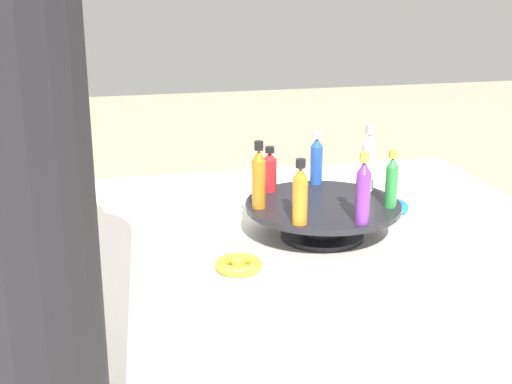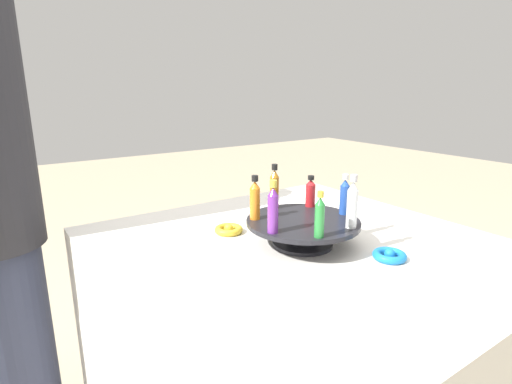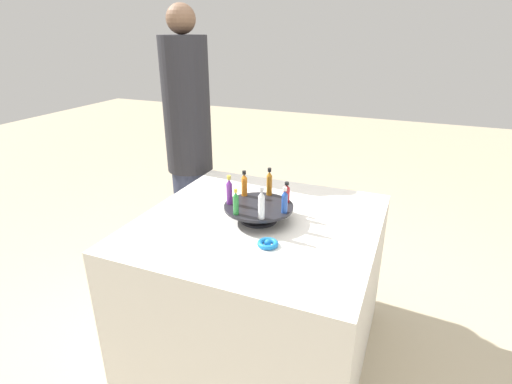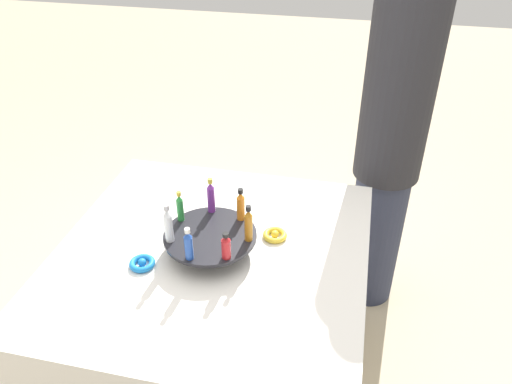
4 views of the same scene
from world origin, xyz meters
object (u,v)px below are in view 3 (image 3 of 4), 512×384
bottle_purple (229,191)px  bottle_clear (261,204)px  display_stand (259,210)px  bottle_blue (285,201)px  person_figure (189,147)px  bottle_red (287,193)px  bottle_green (236,203)px  ribbon_bow_gold (251,198)px  ribbon_bow_blue (268,243)px  bottle_orange (244,184)px  bottle_amber (269,183)px

bottle_purple → bottle_clear: bearing=65.7°
display_stand → bottle_blue: (0.03, 0.13, 0.08)m
person_figure → bottle_red: bearing=7.9°
bottle_blue → person_figure: person_figure is taller
bottle_green → ribbon_bow_gold: (-0.32, -0.07, -0.12)m
display_stand → ribbon_bow_blue: 0.23m
bottle_red → display_stand: bearing=-50.0°
bottle_clear → bottle_blue: size_ratio=1.21×
display_stand → person_figure: person_figure is taller
bottle_orange → bottle_purple: bottle_purple is taller
bottle_amber → bottle_red: bearing=65.7°
ribbon_bow_gold → ribbon_bow_blue: 0.46m
display_stand → bottle_purple: 0.16m
ribbon_bow_blue → person_figure: 1.13m
ribbon_bow_blue → person_figure: size_ratio=0.05×
bottle_orange → display_stand: bearing=52.8°
bottle_amber → ribbon_bow_gold: 0.18m
bottle_amber → bottle_green: size_ratio=1.16×
bottle_clear → bottle_purple: bearing=-114.3°
bottle_purple → person_figure: person_figure is taller
bottle_green → bottle_clear: bearing=91.4°
bottle_clear → bottle_blue: 0.11m
bottle_purple → bottle_red: bearing=117.1°
bottle_green → ribbon_bow_gold: bearing=-168.3°
display_stand → bottle_orange: bearing=-127.2°
display_stand → bottle_purple: (0.03, -0.13, 0.08)m
bottle_purple → bottle_amber: bearing=142.8°
bottle_purple → bottle_blue: (-0.01, 0.26, -0.01)m
bottle_red → ribbon_bow_blue: (0.28, 0.02, -0.11)m
bottle_red → bottle_purple: bearing=-62.9°
bottle_orange → bottle_blue: 0.26m
ribbon_bow_gold → display_stand: bearing=31.3°
bottle_amber → person_figure: 0.83m
bottle_purple → bottle_blue: bottle_purple is taller
display_stand → bottle_clear: (0.12, 0.06, 0.09)m
bottle_amber → bottle_orange: 0.11m
ribbon_bow_gold → person_figure: person_figure is taller
bottle_orange → bottle_clear: bottle_clear is taller
bottle_green → bottle_red: bearing=142.8°
bottle_amber → bottle_red: bottle_amber is taller
bottle_amber → bottle_blue: size_ratio=1.15×
bottle_orange → person_figure: 0.78m
bottle_orange → ribbon_bow_blue: 0.38m
ribbon_bow_blue → bottle_green: bearing=-114.0°
bottle_red → bottle_green: bearing=-37.2°
display_stand → bottle_blue: size_ratio=2.68×
ribbon_bow_gold → person_figure: bearing=-123.0°
bottle_purple → bottle_blue: 0.26m
bottle_amber → bottle_orange: bottle_amber is taller
ribbon_bow_gold → person_figure: 0.70m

